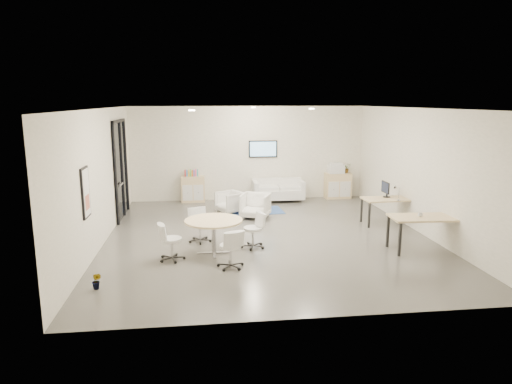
{
  "coord_description": "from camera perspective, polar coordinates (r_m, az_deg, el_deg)",
  "views": [
    {
      "loc": [
        -1.63,
        -11.02,
        3.39
      ],
      "look_at": [
        -0.24,
        0.4,
        1.07
      ],
      "focal_mm": 32.0,
      "sensor_mm": 36.0,
      "label": 1
    }
  ],
  "objects": [
    {
      "name": "sideboard_right",
      "position": [
        16.27,
        10.18,
        0.79
      ],
      "size": [
        0.9,
        0.43,
        0.9
      ],
      "color": "#DCC484",
      "rests_on": "room_shell"
    },
    {
      "name": "plant_floor",
      "position": [
        8.97,
        -19.27,
        -10.98
      ],
      "size": [
        0.26,
        0.36,
        0.14
      ],
      "primitive_type": "imported",
      "rotation": [
        0.0,
        0.0,
        -0.3
      ],
      "color": "#3F7F3F",
      "rests_on": "room_shell"
    },
    {
      "name": "blue_rug",
      "position": [
        14.24,
        0.1,
        -2.35
      ],
      "size": [
        1.66,
        1.16,
        0.01
      ],
      "primitive_type": "cube",
      "rotation": [
        0.0,
        0.0,
        0.06
      ],
      "color": "#314B97",
      "rests_on": "room_shell"
    },
    {
      "name": "desk_rear",
      "position": [
        13.13,
        16.24,
        -1.07
      ],
      "size": [
        1.44,
        0.77,
        0.73
      ],
      "rotation": [
        0.0,
        0.0,
        0.05
      ],
      "color": "#DCC484",
      "rests_on": "room_shell"
    },
    {
      "name": "books",
      "position": [
        15.49,
        -8.08,
        2.37
      ],
      "size": [
        0.46,
        0.14,
        0.22
      ],
      "color": "red",
      "rests_on": "sideboard_left"
    },
    {
      "name": "ceiling_spots",
      "position": [
        11.95,
        -0.07,
        10.39
      ],
      "size": [
        3.14,
        4.14,
        0.03
      ],
      "color": "#FFEAC6",
      "rests_on": "room_shell"
    },
    {
      "name": "plant_cabinet",
      "position": [
        16.29,
        11.22,
        2.82
      ],
      "size": [
        0.33,
        0.36,
        0.26
      ],
      "primitive_type": "imported",
      "rotation": [
        0.0,
        0.0,
        0.09
      ],
      "color": "#3F7F3F",
      "rests_on": "sideboard_right"
    },
    {
      "name": "meeting_chairs",
      "position": [
        10.29,
        -5.29,
        -5.49
      ],
      "size": [
        2.57,
        2.57,
        0.82
      ],
      "color": "white",
      "rests_on": "room_shell"
    },
    {
      "name": "cup",
      "position": [
        11.0,
        19.85,
        -2.65
      ],
      "size": [
        0.12,
        0.1,
        0.11
      ],
      "primitive_type": "imported",
      "rotation": [
        0.0,
        0.0,
        0.13
      ],
      "color": "white",
      "rests_on": "desk_front"
    },
    {
      "name": "room_shell",
      "position": [
        11.29,
        1.44,
        2.27
      ],
      "size": [
        9.6,
        10.6,
        4.8
      ],
      "color": "#514F4A",
      "rests_on": "ground"
    },
    {
      "name": "armchair_right",
      "position": [
        13.32,
        -0.09,
        -1.58
      ],
      "size": [
        0.99,
        0.96,
        0.8
      ],
      "primitive_type": "imported",
      "rotation": [
        0.0,
        0.0,
        -0.37
      ],
      "color": "white",
      "rests_on": "room_shell"
    },
    {
      "name": "round_table",
      "position": [
        10.21,
        -5.32,
        -3.91
      ],
      "size": [
        1.29,
        1.29,
        0.79
      ],
      "color": "#DCC484",
      "rests_on": "room_shell"
    },
    {
      "name": "artwork",
      "position": [
        9.88,
        -20.52,
        -0.09
      ],
      "size": [
        0.05,
        0.54,
        1.04
      ],
      "color": "black",
      "rests_on": "room_shell"
    },
    {
      "name": "sideboard_left",
      "position": [
        15.58,
        -7.88,
        0.36
      ],
      "size": [
        0.78,
        0.41,
        0.88
      ],
      "color": "#DCC484",
      "rests_on": "room_shell"
    },
    {
      "name": "monitor",
      "position": [
        13.19,
        15.9,
        0.38
      ],
      "size": [
        0.2,
        0.5,
        0.44
      ],
      "color": "black",
      "rests_on": "desk_rear"
    },
    {
      "name": "printer",
      "position": [
        16.15,
        9.96,
        2.94
      ],
      "size": [
        0.53,
        0.45,
        0.37
      ],
      "rotation": [
        0.0,
        0.0,
        0.03
      ],
      "color": "white",
      "rests_on": "sideboard_right"
    },
    {
      "name": "loveseat",
      "position": [
        15.61,
        2.74,
        0.15
      ],
      "size": [
        1.72,
        0.86,
        0.65
      ],
      "rotation": [
        0.0,
        0.0,
        0.0
      ],
      "color": "white",
      "rests_on": "room_shell"
    },
    {
      "name": "armchair_left",
      "position": [
        13.98,
        -3.28,
        -1.14
      ],
      "size": [
        0.92,
        0.94,
        0.72
      ],
      "primitive_type": "imported",
      "rotation": [
        0.0,
        0.0,
        -1.04
      ],
      "color": "white",
      "rests_on": "room_shell"
    },
    {
      "name": "glass_door",
      "position": [
        13.86,
        -16.56,
        3.09
      ],
      "size": [
        0.09,
        1.9,
        2.85
      ],
      "color": "black",
      "rests_on": "room_shell"
    },
    {
      "name": "desk_front",
      "position": [
        11.07,
        20.29,
        -3.31
      ],
      "size": [
        1.57,
        0.85,
        0.8
      ],
      "rotation": [
        0.0,
        0.0,
        -0.06
      ],
      "color": "#DCC484",
      "rests_on": "room_shell"
    },
    {
      "name": "wall_tv",
      "position": [
        15.72,
        0.88,
        5.4
      ],
      "size": [
        0.98,
        0.06,
        0.58
      ],
      "color": "black",
      "rests_on": "room_shell"
    }
  ]
}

